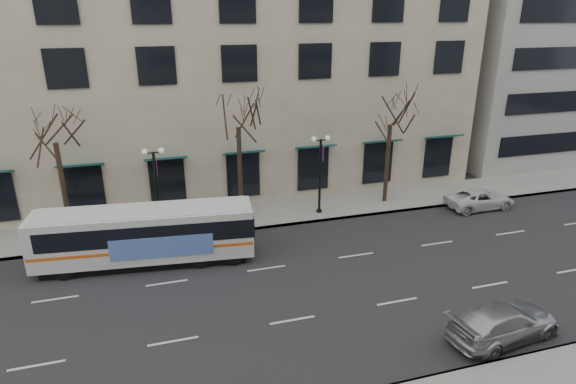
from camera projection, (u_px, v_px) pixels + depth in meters
name	position (u px, v px, depth m)	size (l,w,h in m)	color
ground	(278.00, 292.00, 22.66)	(160.00, 160.00, 0.00)	black
sidewalk_far	(315.00, 208.00, 32.03)	(80.00, 4.00, 0.15)	gray
building_hotel	(180.00, 16.00, 36.73)	(40.00, 20.00, 24.00)	tan
tree_far_left	(52.00, 126.00, 25.55)	(3.60, 3.60, 8.34)	black
tree_far_mid	(238.00, 111.00, 28.11)	(3.60, 3.60, 8.55)	black
tree_far_right	(391.00, 110.00, 30.92)	(3.60, 3.60, 8.06)	black
lamp_post_left	(157.00, 186.00, 27.66)	(1.22, 0.45, 5.21)	black
lamp_post_right	(320.00, 171.00, 30.30)	(1.22, 0.45, 5.21)	black
city_bus	(146.00, 234.00, 24.76)	(11.27, 3.61, 3.00)	silver
silver_car	(504.00, 322.00, 19.28)	(2.00, 4.91, 1.43)	#ACAFB4
white_pickup	(480.00, 199.00, 32.13)	(2.12, 4.60, 1.28)	silver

